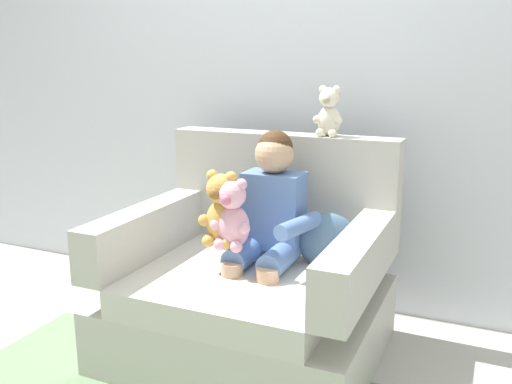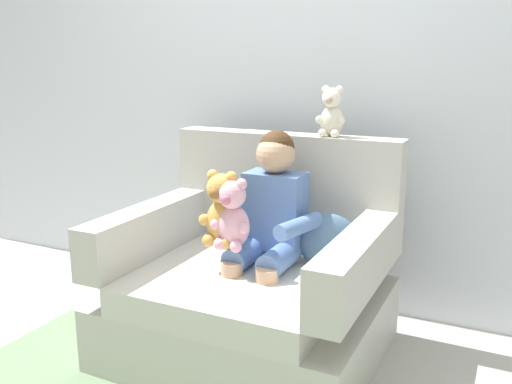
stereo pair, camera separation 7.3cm
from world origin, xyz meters
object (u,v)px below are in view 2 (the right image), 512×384
at_px(armchair, 254,287).
at_px(plush_honey, 222,211).
at_px(plush_cream_on_backrest, 332,113).
at_px(plush_pink, 232,216).
at_px(throw_pillow, 329,243).
at_px(seated_child, 269,217).

bearing_deg(armchair, plush_honey, -128.06).
distance_m(armchair, plush_cream_on_backrest, 0.86).
bearing_deg(plush_honey, plush_pink, -8.24).
bearing_deg(plush_pink, plush_cream_on_backrest, 73.56).
distance_m(plush_honey, throw_pillow, 0.49).
bearing_deg(plush_honey, throw_pillow, 41.34).
xyz_separation_m(plush_honey, throw_pillow, (0.39, 0.25, -0.16)).
bearing_deg(plush_honey, plush_cream_on_backrest, 65.12).
bearing_deg(throw_pillow, plush_cream_on_backrest, 109.38).
relative_size(armchair, plush_honey, 3.47).
xyz_separation_m(armchair, throw_pillow, (0.30, 0.13, 0.21)).
relative_size(seated_child, plush_honey, 2.56).
bearing_deg(plush_cream_on_backrest, plush_pink, -102.71).
xyz_separation_m(armchair, plush_pink, (-0.03, -0.13, 0.36)).
distance_m(armchair, plush_honey, 0.40).
relative_size(plush_honey, plush_cream_on_backrest, 1.40).
xyz_separation_m(armchair, plush_honey, (-0.09, -0.12, 0.37)).
height_order(seated_child, plush_cream_on_backrest, plush_cream_on_backrest).
distance_m(plush_pink, plush_cream_on_backrest, 0.67).
bearing_deg(plush_cream_on_backrest, armchair, -107.42).
relative_size(plush_pink, throw_pillow, 1.16).
xyz_separation_m(seated_child, plush_honey, (-0.15, -0.15, 0.05)).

